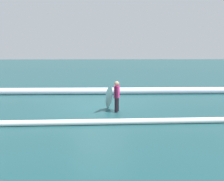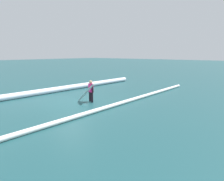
% 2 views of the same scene
% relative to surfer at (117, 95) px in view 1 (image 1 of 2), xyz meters
% --- Properties ---
extents(ground_plane, '(171.70, 171.70, 0.00)m').
position_rel_surfer_xyz_m(ground_plane, '(0.79, -0.92, -0.78)').
color(ground_plane, '#1B474B').
extents(surfer, '(0.28, 0.58, 1.39)m').
position_rel_surfer_xyz_m(surfer, '(0.00, 0.00, 0.00)').
color(surfer, black).
rests_on(surfer, ground_plane).
extents(surfboard, '(0.35, 1.40, 1.29)m').
position_rel_surfer_xyz_m(surfboard, '(0.35, -0.10, -0.14)').
color(surfboard, white).
rests_on(surfboard, ground_plane).
extents(wave_crest_foreground, '(21.88, 0.83, 0.43)m').
position_rel_surfer_xyz_m(wave_crest_foreground, '(1.67, -4.53, -0.56)').
color(wave_crest_foreground, white).
rests_on(wave_crest_foreground, ground_plane).
extents(wave_crest_midground, '(23.25, 0.38, 0.22)m').
position_rel_surfer_xyz_m(wave_crest_midground, '(2.20, 1.95, -0.67)').
color(wave_crest_midground, white).
rests_on(wave_crest_midground, ground_plane).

